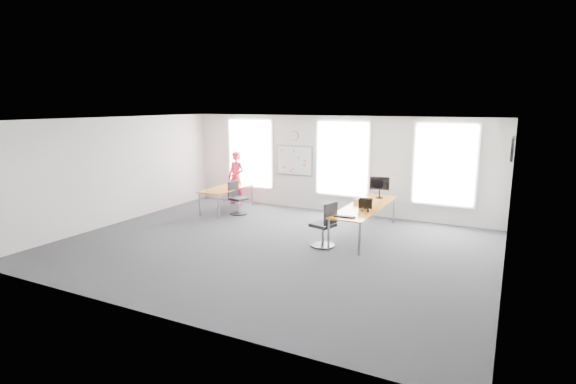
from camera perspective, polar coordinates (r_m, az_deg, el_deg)
The scene contains 24 objects.
floor at distance 10.84m, azimuth -2.06°, elevation -6.90°, with size 10.00×10.00×0.00m, color #252529.
ceiling at distance 10.31m, azimuth -2.18°, elevation 9.16°, with size 10.00×10.00×0.00m, color white.
wall_back at distance 14.06m, azimuth 5.81°, elevation 3.51°, with size 10.00×10.00×0.00m, color silver.
wall_front at distance 7.32m, azimuth -17.50°, elevation -4.06°, with size 10.00×10.00×0.00m, color silver.
wall_left at distance 13.59m, azimuth -20.92°, elevation 2.56°, with size 10.00×10.00×0.00m, color silver.
wall_right at distance 9.20m, azimuth 26.28°, elevation -1.66°, with size 10.00×10.00×0.00m, color silver.
window_left at distance 15.34m, azimuth -4.77°, elevation 4.91°, with size 1.60×0.06×2.20m, color white.
window_mid at distance 13.91m, azimuth 6.93°, elevation 4.23°, with size 1.60×0.06×2.20m, color white.
window_right at distance 13.20m, azimuth 19.28°, elevation 3.31°, with size 1.60×0.06×2.20m, color white.
desk_right at distance 11.68m, azimuth 9.75°, elevation -1.97°, with size 0.87×3.25×0.79m.
desk_left at distance 14.36m, azimuth -7.76°, elevation 0.31°, with size 0.82×2.04×0.74m.
chair_right at distance 10.71m, azimuth 4.72°, elevation -4.49°, with size 0.60×0.60×1.09m.
chair_left at distance 13.94m, azimuth -6.50°, elevation -1.00°, with size 0.54×0.54×1.00m.
person at distance 15.26m, azimuth -6.60°, elevation 1.81°, with size 0.66×0.43×1.80m, color #D31E43.
whiteboard at distance 14.56m, azimuth 0.80°, elevation 4.02°, with size 1.20×0.03×0.90m, color silver.
wall_clock at distance 14.49m, azimuth 0.81°, elevation 7.16°, with size 0.30×0.30×0.04m, color gray.
tv at distance 12.06m, azimuth 26.62°, elevation 4.95°, with size 0.06×0.90×0.55m, color black.
keyboard at distance 10.43m, azimuth 7.09°, elevation -3.12°, with size 0.44×0.16×0.02m, color black.
mouse at distance 10.36m, azimuth 8.41°, elevation -3.18°, with size 0.07×0.12×0.04m, color black.
lens_cap at distance 10.69m, azimuth 8.95°, elevation -2.86°, with size 0.06×0.06×0.01m, color black.
headphones at distance 11.00m, azimuth 9.76°, elevation -2.22°, with size 0.20×0.10×0.12m.
laptop_sleeve at distance 11.30m, azimuth 9.80°, elevation -1.47°, with size 0.33×0.21×0.26m.
paper_stack at distance 11.86m, azimuth 9.30°, elevation -1.21°, with size 0.34×0.26×0.12m, color beige.
monitor at distance 12.63m, azimuth 11.56°, elevation 0.83°, with size 0.53×0.22×0.59m.
Camera 1 is at (5.00, -9.01, 3.35)m, focal length 28.00 mm.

